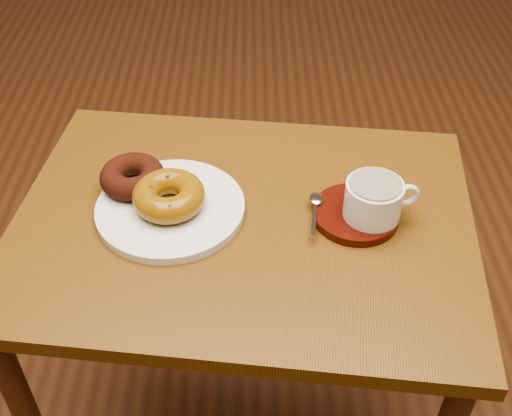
{
  "coord_description": "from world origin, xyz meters",
  "views": [
    {
      "loc": [
        -0.03,
        -0.55,
        1.36
      ],
      "look_at": [
        -0.02,
        0.19,
        0.7
      ],
      "focal_mm": 45.0,
      "sensor_mm": 36.0,
      "label": 1
    }
  ],
  "objects_px": {
    "cafe_table": "(244,265)",
    "coffee_cup": "(374,199)",
    "donut_plate": "(170,208)",
    "saucer": "(356,214)"
  },
  "relations": [
    {
      "from": "donut_plate",
      "to": "coffee_cup",
      "type": "xyz_separation_m",
      "value": [
        0.32,
        -0.02,
        0.04
      ]
    },
    {
      "from": "donut_plate",
      "to": "coffee_cup",
      "type": "distance_m",
      "value": 0.32
    },
    {
      "from": "cafe_table",
      "to": "donut_plate",
      "type": "distance_m",
      "value": 0.16
    },
    {
      "from": "cafe_table",
      "to": "donut_plate",
      "type": "xyz_separation_m",
      "value": [
        -0.12,
        0.01,
        0.11
      ]
    },
    {
      "from": "donut_plate",
      "to": "saucer",
      "type": "distance_m",
      "value": 0.29
    },
    {
      "from": "saucer",
      "to": "coffee_cup",
      "type": "height_order",
      "value": "coffee_cup"
    },
    {
      "from": "cafe_table",
      "to": "coffee_cup",
      "type": "relative_size",
      "value": 6.68
    },
    {
      "from": "saucer",
      "to": "coffee_cup",
      "type": "bearing_deg",
      "value": -19.06
    },
    {
      "from": "cafe_table",
      "to": "donut_plate",
      "type": "relative_size",
      "value": 3.31
    },
    {
      "from": "saucer",
      "to": "donut_plate",
      "type": "bearing_deg",
      "value": 177.0
    }
  ]
}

